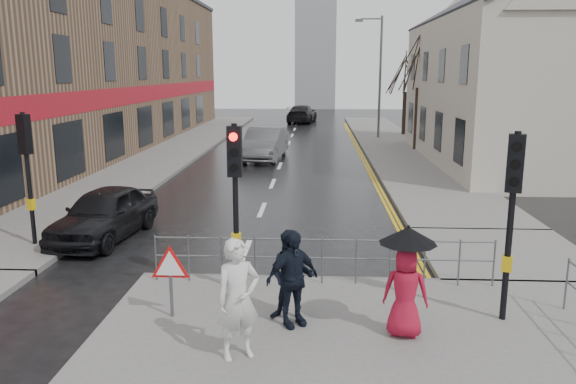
# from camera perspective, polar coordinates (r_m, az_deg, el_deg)

# --- Properties ---
(ground) EXTENTS (120.00, 120.00, 0.00)m
(ground) POSITION_cam_1_polar(r_m,az_deg,el_deg) (11.70, -6.28, -10.68)
(ground) COLOR black
(ground) RESTS_ON ground
(left_pavement) EXTENTS (4.00, 44.00, 0.14)m
(left_pavement) POSITION_cam_1_polar(r_m,az_deg,el_deg) (34.93, -10.85, 4.57)
(left_pavement) COLOR #605E5B
(left_pavement) RESTS_ON ground
(right_pavement) EXTENTS (4.00, 40.00, 0.14)m
(right_pavement) POSITION_cam_1_polar(r_m,az_deg,el_deg) (36.22, 10.42, 4.85)
(right_pavement) COLOR #605E5B
(right_pavement) RESTS_ON ground
(pavement_bridge_right) EXTENTS (4.00, 4.20, 0.14)m
(pavement_bridge_right) POSITION_cam_1_polar(r_m,az_deg,el_deg) (15.09, 21.04, -5.86)
(pavement_bridge_right) COLOR #605E5B
(pavement_bridge_right) RESTS_ON ground
(building_left_terrace) EXTENTS (8.00, 42.00, 10.00)m
(building_left_terrace) POSITION_cam_1_polar(r_m,az_deg,el_deg) (35.44, -20.44, 12.14)
(building_left_terrace) COLOR #82634B
(building_left_terrace) RESTS_ON ground
(building_right_cream) EXTENTS (9.00, 16.40, 10.10)m
(building_right_cream) POSITION_cam_1_polar(r_m,az_deg,el_deg) (30.40, 23.05, 11.66)
(building_right_cream) COLOR #B2AE9C
(building_right_cream) RESTS_ON ground
(church_tower) EXTENTS (5.00, 5.00, 18.00)m
(church_tower) POSITION_cam_1_polar(r_m,az_deg,el_deg) (72.78, 2.82, 15.62)
(church_tower) COLOR gray
(church_tower) RESTS_ON ground
(traffic_signal_near_left) EXTENTS (0.28, 0.27, 3.40)m
(traffic_signal_near_left) POSITION_cam_1_polar(r_m,az_deg,el_deg) (11.15, -5.40, 1.42)
(traffic_signal_near_left) COLOR black
(traffic_signal_near_left) RESTS_ON near_pavement
(traffic_signal_near_right) EXTENTS (0.34, 0.33, 3.40)m
(traffic_signal_near_right) POSITION_cam_1_polar(r_m,az_deg,el_deg) (10.42, 21.88, -0.16)
(traffic_signal_near_right) COLOR black
(traffic_signal_near_right) RESTS_ON near_pavement
(traffic_signal_far_left) EXTENTS (0.34, 0.33, 3.40)m
(traffic_signal_far_left) POSITION_cam_1_polar(r_m,az_deg,el_deg) (15.61, -25.03, 3.40)
(traffic_signal_far_left) COLOR black
(traffic_signal_far_left) RESTS_ON left_pavement
(guard_railing_front) EXTENTS (7.14, 0.04, 1.00)m
(guard_railing_front) POSITION_cam_1_polar(r_m,az_deg,el_deg) (11.82, 3.51, -5.94)
(guard_railing_front) COLOR #595B5E
(guard_railing_front) RESTS_ON near_pavement
(warning_sign) EXTENTS (0.80, 0.07, 1.35)m
(warning_sign) POSITION_cam_1_polar(r_m,az_deg,el_deg) (10.39, -11.88, -7.71)
(warning_sign) COLOR #595B5E
(warning_sign) RESTS_ON near_pavement
(street_lamp) EXTENTS (1.83, 0.25, 8.00)m
(street_lamp) POSITION_cam_1_polar(r_m,az_deg,el_deg) (38.85, 9.10, 12.23)
(street_lamp) COLOR #595B5E
(street_lamp) RESTS_ON right_pavement
(tree_near) EXTENTS (2.40, 2.40, 6.58)m
(tree_near) POSITION_cam_1_polar(r_m,az_deg,el_deg) (33.14, 13.19, 12.87)
(tree_near) COLOR #2D2219
(tree_near) RESTS_ON right_pavement
(tree_far) EXTENTS (2.40, 2.40, 5.64)m
(tree_far) POSITION_cam_1_polar(r_m,az_deg,el_deg) (41.11, 11.88, 11.72)
(tree_far) COLOR #2D2219
(tree_far) RESTS_ON right_pavement
(pedestrian_a) EXTENTS (0.83, 0.73, 1.92)m
(pedestrian_a) POSITION_cam_1_polar(r_m,az_deg,el_deg) (8.79, -5.10, -10.81)
(pedestrian_a) COLOR silver
(pedestrian_a) RESTS_ON near_pavement
(pedestrian_b) EXTENTS (0.91, 0.76, 1.66)m
(pedestrian_b) POSITION_cam_1_polar(r_m,az_deg,el_deg) (10.05, 0.40, -8.54)
(pedestrian_b) COLOR black
(pedestrian_b) RESTS_ON near_pavement
(pedestrian_with_umbrella) EXTENTS (0.96, 0.96, 1.91)m
(pedestrian_with_umbrella) POSITION_cam_1_polar(r_m,az_deg,el_deg) (9.61, 11.92, -8.23)
(pedestrian_with_umbrella) COLOR maroon
(pedestrian_with_umbrella) RESTS_ON near_pavement
(pedestrian_d) EXTENTS (1.07, 0.89, 1.71)m
(pedestrian_d) POSITION_cam_1_polar(r_m,az_deg,el_deg) (9.85, 0.43, -8.81)
(pedestrian_d) COLOR black
(pedestrian_d) RESTS_ON near_pavement
(car_parked) EXTENTS (2.18, 4.34, 1.42)m
(car_parked) POSITION_cam_1_polar(r_m,az_deg,el_deg) (16.20, -18.15, -2.10)
(car_parked) COLOR black
(car_parked) RESTS_ON ground
(car_mid) EXTENTS (2.25, 5.20, 1.67)m
(car_mid) POSITION_cam_1_polar(r_m,az_deg,el_deg) (29.47, -2.38, 4.91)
(car_mid) COLOR #4B4D51
(car_mid) RESTS_ON ground
(car_far) EXTENTS (2.85, 5.67, 1.58)m
(car_far) POSITION_cam_1_polar(r_m,az_deg,el_deg) (51.35, 1.42, 7.94)
(car_far) COLOR black
(car_far) RESTS_ON ground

